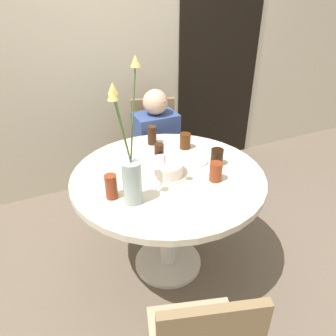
% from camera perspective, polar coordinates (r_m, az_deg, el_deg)
% --- Properties ---
extents(ground_plane, '(16.00, 16.00, 0.00)m').
position_cam_1_polar(ground_plane, '(2.47, 0.00, -16.18)').
color(ground_plane, '#6B5B4C').
extents(wall_back, '(8.00, 0.05, 2.60)m').
position_cam_1_polar(wall_back, '(2.97, -11.32, 20.23)').
color(wall_back, beige).
rests_on(wall_back, ground_plane).
extents(doorway_panel, '(0.90, 0.01, 2.05)m').
position_cam_1_polar(doorway_panel, '(3.46, 8.89, 17.14)').
color(doorway_panel, black).
rests_on(doorway_panel, ground_plane).
extents(dining_table, '(1.18, 1.18, 0.76)m').
position_cam_1_polar(dining_table, '(2.06, 0.00, -4.09)').
color(dining_table, beige).
rests_on(dining_table, ground_plane).
extents(chair_far_back, '(0.50, 0.50, 0.88)m').
position_cam_1_polar(chair_far_back, '(2.94, -2.35, 4.04)').
color(chair_far_back, tan).
rests_on(chair_far_back, ground_plane).
extents(birthday_cake, '(0.22, 0.22, 0.12)m').
position_cam_1_polar(birthday_cake, '(1.97, -0.55, -0.00)').
color(birthday_cake, white).
rests_on(birthday_cake, dining_table).
extents(flower_vase, '(0.17, 0.15, 0.75)m').
position_cam_1_polar(flower_vase, '(1.66, -6.55, -0.19)').
color(flower_vase, '#9EB2AD').
rests_on(flower_vase, dining_table).
extents(side_plate, '(0.17, 0.17, 0.01)m').
position_cam_1_polar(side_plate, '(2.13, 4.66, 1.28)').
color(side_plate, silver).
rests_on(side_plate, dining_table).
extents(drink_glass_0, '(0.06, 0.06, 0.13)m').
position_cam_1_polar(drink_glass_0, '(2.33, -2.81, 5.72)').
color(drink_glass_0, '#33190C').
rests_on(drink_glass_0, dining_table).
extents(drink_glass_1, '(0.06, 0.06, 0.12)m').
position_cam_1_polar(drink_glass_1, '(2.10, -1.56, 2.67)').
color(drink_glass_1, '#33190C').
rests_on(drink_glass_1, dining_table).
extents(drink_glass_2, '(0.08, 0.08, 0.11)m').
position_cam_1_polar(drink_glass_2, '(2.27, 3.01, 4.73)').
color(drink_glass_2, '#51280F').
rests_on(drink_glass_2, dining_table).
extents(drink_glass_3, '(0.08, 0.08, 0.11)m').
position_cam_1_polar(drink_glass_3, '(2.09, 8.52, 1.90)').
color(drink_glass_3, black).
rests_on(drink_glass_3, dining_table).
extents(drink_glass_4, '(0.07, 0.07, 0.12)m').
position_cam_1_polar(drink_glass_4, '(1.92, 8.33, -0.62)').
color(drink_glass_4, maroon).
rests_on(drink_glass_4, dining_table).
extents(drink_glass_5, '(0.07, 0.07, 0.14)m').
position_cam_1_polar(drink_glass_5, '(1.77, -9.87, -3.21)').
color(drink_glass_5, maroon).
rests_on(drink_glass_5, dining_table).
extents(person_guest, '(0.34, 0.24, 1.04)m').
position_cam_1_polar(person_guest, '(2.80, -2.05, 2.57)').
color(person_guest, '#383333').
rests_on(person_guest, ground_plane).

